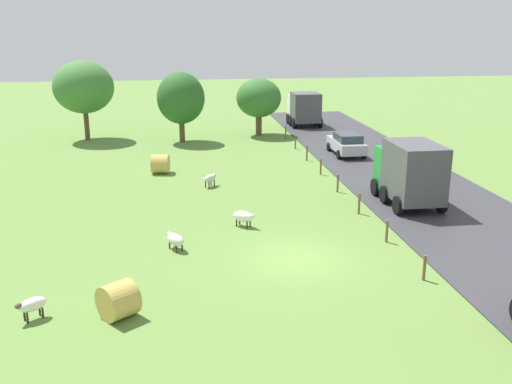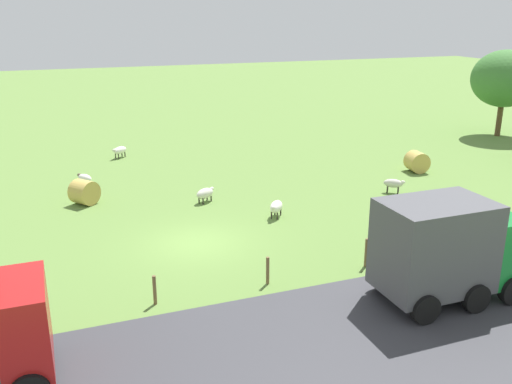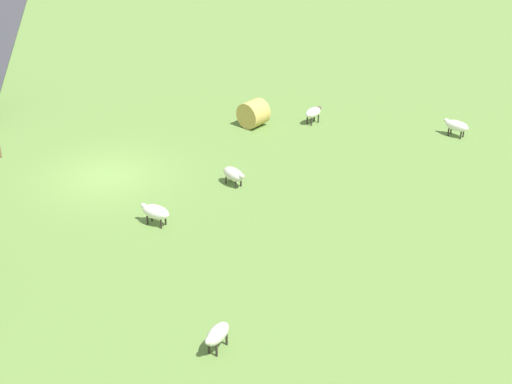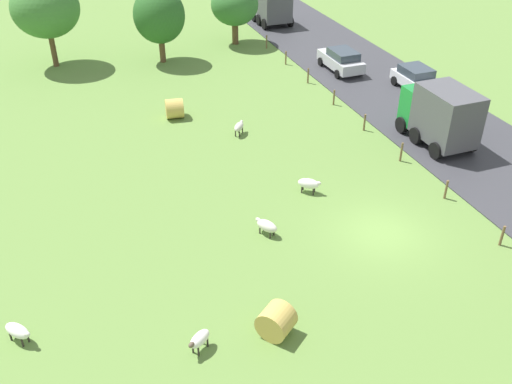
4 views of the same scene
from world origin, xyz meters
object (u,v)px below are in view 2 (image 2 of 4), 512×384
truck_1 (446,247)px  sheep_0 (394,183)px  sheep_4 (120,150)px  hay_bale_1 (84,192)px  sheep_3 (276,207)px  hay_bale_0 (417,162)px  tree_1 (505,79)px  sheep_1 (205,193)px  sheep_2 (85,178)px

truck_1 → sheep_0: bearing=153.7°
sheep_4 → hay_bale_1: 9.30m
sheep_3 → truck_1: (9.23, 2.17, 1.36)m
sheep_0 → sheep_3: (1.17, -7.30, -0.01)m
hay_bale_0 → tree_1: size_ratio=0.19×
sheep_3 → hay_bale_1: hay_bale_1 is taller
hay_bale_1 → truck_1: bearing=35.9°
hay_bale_0 → truck_1: 16.11m
sheep_0 → sheep_1: bearing=-102.2°
tree_1 → sheep_0: bearing=-59.5°
sheep_2 → sheep_4: size_ratio=0.90×
sheep_2 → sheep_4: 6.58m
truck_1 → sheep_3: bearing=-166.8°
sheep_3 → tree_1: size_ratio=0.18×
hay_bale_1 → truck_1: size_ratio=0.26×
sheep_2 → hay_bale_1: bearing=-4.6°
sheep_4 → hay_bale_0: size_ratio=0.94×
sheep_3 → hay_bale_0: bearing=110.9°
sheep_1 → tree_1: (-7.24, 25.73, 3.92)m
sheep_0 → sheep_3: sheep_3 is taller
sheep_0 → sheep_3: 7.39m
sheep_4 → hay_bale_1: (8.82, -2.95, 0.10)m
sheep_3 → hay_bale_1: (-5.20, -8.26, 0.10)m
sheep_1 → hay_bale_0: hay_bale_0 is taller
sheep_2 → hay_bale_1: size_ratio=0.84×
sheep_0 → hay_bale_0: (-3.02, 3.70, 0.09)m
sheep_3 → sheep_2: bearing=-135.0°
sheep_1 → tree_1: tree_1 is taller
sheep_1 → truck_1: bearing=20.5°
sheep_0 → sheep_1: sheep_0 is taller
sheep_2 → sheep_3: sheep_3 is taller
sheep_3 → tree_1: (-10.53, 23.21, 3.88)m
hay_bale_0 → sheep_4: bearing=-121.1°
sheep_3 → sheep_1: bearing=-142.6°
hay_bale_0 → hay_bale_1: (-1.01, -19.25, 0.00)m
hay_bale_0 → hay_bale_1: bearing=-93.0°
hay_bale_1 → tree_1: (-5.33, 31.47, 3.78)m
sheep_2 → sheep_4: (-5.99, 2.72, -0.02)m
sheep_2 → hay_bale_0: hay_bale_0 is taller
sheep_3 → tree_1: 25.78m
sheep_1 → sheep_3: bearing=37.4°
sheep_0 → sheep_2: 16.79m
hay_bale_0 → hay_bale_1: hay_bale_1 is taller
truck_1 → sheep_1: bearing=-159.5°
sheep_4 → truck_1: 24.46m
tree_1 → sheep_3: bearing=-65.6°
sheep_0 → sheep_4: bearing=-135.6°
tree_1 → hay_bale_1: bearing=-80.4°
sheep_3 → hay_bale_0: size_ratio=0.95×
sheep_3 → hay_bale_0: (-4.19, 10.99, 0.10)m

